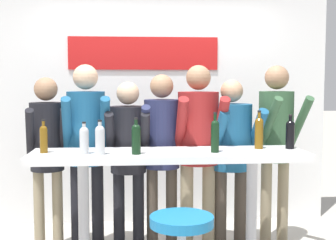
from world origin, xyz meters
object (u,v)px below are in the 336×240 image
Objects in this scene: tasting_table at (169,172)px; wine_bottle_6 at (100,138)px; wine_bottle_5 at (136,137)px; person_left at (86,137)px; person_right at (232,146)px; wine_bottle_1 at (44,138)px; wine_bottle_0 at (215,134)px; wine_bottle_2 at (259,131)px; person_far_left at (47,144)px; person_far_right at (276,134)px; wine_bottle_3 at (84,139)px; person_center_left at (128,148)px; wine_bottle_4 at (290,133)px; person_center_right at (198,138)px; person_center at (162,142)px.

wine_bottle_6 is (-0.55, -0.12, 0.30)m from tasting_table.
person_left is at bearing 124.90° from wine_bottle_5.
person_right is 1.72m from wine_bottle_1.
wine_bottle_0 reaches higher than wine_bottle_5.
wine_bottle_2 is at bearing -81.62° from person_right.
person_far_right reaches higher than person_far_left.
wine_bottle_5 reaches higher than wine_bottle_3.
wine_bottle_4 is (1.37, -0.42, 0.17)m from person_center_left.
person_far_right is at bearing 26.64° from wine_bottle_5.
wine_bottle_5 is at bearing -135.64° from person_center_right.
person_center_right is 6.50× the size of wine_bottle_1.
person_right is 1.44m from wine_bottle_3.
person_center is 0.95× the size of person_center_right.
wine_bottle_1 is (-1.37, 0.09, -0.02)m from wine_bottle_0.
person_center_right is (1.02, -0.05, -0.01)m from person_left.
wine_bottle_0 is (1.43, -0.62, 0.15)m from person_far_left.
wine_bottle_5 is at bearing -155.15° from tasting_table.
wine_bottle_3 is at bearing -152.50° from person_center_right.
person_left reaches higher than wine_bottle_2.
person_left reaches higher than person_far_left.
person_left is 1.05× the size of person_center.
person_far_right is 1.75m from wine_bottle_6.
wine_bottle_4 is (0.26, -0.02, -0.01)m from wine_bottle_2.
person_far_right reaches higher than person_center.
wine_bottle_5 is 1.06× the size of wine_bottle_6.
wine_bottle_2 reaches higher than wine_bottle_3.
person_far_right is 5.35× the size of wine_bottle_2.
person_center_right is at bearing -0.78° from person_center_left.
person_far_right is 0.95m from wine_bottle_0.
tasting_table is 0.42m from wine_bottle_5.
person_center is 1.15m from wine_bottle_4.
person_right is at bearing -0.29° from person_center.
person_center_left is at bearing 162.83° from wine_bottle_4.
person_right reaches higher than person_center_left.
wine_bottle_4 reaches higher than wine_bottle_1.
person_far_left reaches higher than wine_bottle_2.
person_left is 6.87× the size of wine_bottle_3.
person_center_right is 0.60m from wine_bottle_2.
wine_bottle_0 is at bearing -157.52° from wine_bottle_2.
person_center_right is 1.39m from wine_bottle_1.
wine_bottle_1 is at bearing -93.89° from person_far_left.
person_far_right is at bearing 27.08° from tasting_table.
person_center_right is at bearing 19.07° from wine_bottle_1.
wine_bottle_6 is (0.45, -0.13, 0.00)m from wine_bottle_1.
person_left is 6.51× the size of wine_bottle_1.
person_left reaches higher than wine_bottle_5.
wine_bottle_2 is 1.13× the size of wine_bottle_5.
wine_bottle_3 is (-1.45, -0.16, -0.03)m from wine_bottle_2.
person_center is 5.77× the size of wine_bottle_5.
person_far_right is 6.07× the size of wine_bottle_5.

